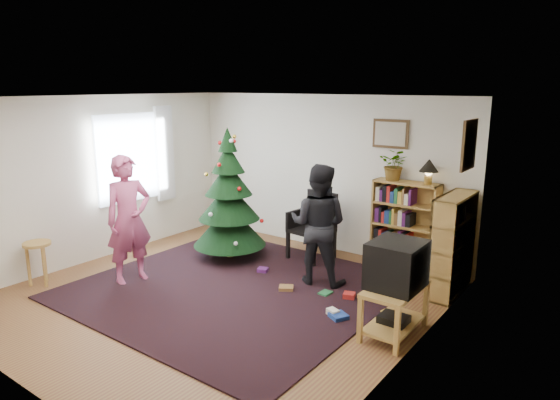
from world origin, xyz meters
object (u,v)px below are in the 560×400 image
Objects in this scene: person_standing at (129,220)px; person_by_chair at (318,225)px; picture_right at (469,145)px; table_lamp at (429,167)px; bookshelf_back at (405,225)px; crt_tv at (397,264)px; picture_back at (391,134)px; bookshelf_right at (453,244)px; potted_plant at (395,165)px; tv_stand at (394,306)px; stool at (38,252)px; armchair at (315,223)px; christmas_tree at (229,205)px.

person_standing reaches higher than person_by_chair.
picture_right is 1.70× the size of table_lamp.
crt_tv is (0.72, -1.95, 0.14)m from bookshelf_back.
bookshelf_back is (0.35, -0.14, -1.29)m from picture_back.
bookshelf_back is 0.92m from table_lamp.
potted_plant is at bearing 65.97° from bookshelf_right.
stool is (-4.42, -1.55, 0.14)m from tv_stand.
picture_back is 0.42× the size of bookshelf_right.
potted_plant is at bearing 24.22° from armchair.
christmas_tree reaches higher than bookshelf_right.
bookshelf_back is at bearing -33.63° from person_standing.
crt_tv is 1.62× the size of table_lamp.
christmas_tree is 1.56× the size of bookshelf_back.
tv_stand is at bearing -0.00° from crt_tv.
armchair is 1.91m from table_lamp.
picture_right reaches higher than picture_back.
table_lamp is (0.50, 0.00, 0.01)m from potted_plant.
tv_stand is at bearing -65.64° from person_standing.
picture_right is 2.68m from armchair.
bookshelf_back reaches higher than armchair.
tv_stand is (3.08, -0.78, -0.53)m from christmas_tree.
potted_plant is (-1.04, 0.46, 0.86)m from bookshelf_right.
christmas_tree is 1.16× the size of person_standing.
person_by_chair is at bearing 37.65° from stool.
picture_right is (1.33, -0.73, 0.00)m from picture_back.
picture_right is 1.00× the size of stool.
crt_tv reaches higher than tv_stand.
potted_plant is at bearing 45.04° from stool.
potted_plant is at bearing 115.33° from tv_stand.
crt_tv is at bearing 138.15° from person_by_chair.
picture_right is 1.80m from crt_tv.
picture_right is at bearing -132.85° from bookshelf_right.
picture_back is 1.79m from person_by_chair.
armchair is at bearing 141.80° from crt_tv.
table_lamp reaches higher than stool.
table_lamp is at bearing -11.78° from picture_back.
bookshelf_right is at bearing -26.75° from picture_back.
bookshelf_right is 2.85× the size of potted_plant.
person_standing is at bearing -136.37° from bookshelf_back.
table_lamp is at bearing -144.75° from person_by_chair.
person_standing is at bearing -168.38° from tv_stand.
armchair is 2.93× the size of table_lamp.
potted_plant reaches higher than person_by_chair.
stool is 3.78m from person_by_chair.
crt_tv is 0.55× the size of armchair.
person_standing is 4.95× the size of table_lamp.
christmas_tree is at bearing -3.98° from person_standing.
potted_plant is at bearing 180.00° from table_lamp.
bookshelf_right is 1.74m from person_by_chair.
tv_stand is at bearing 138.20° from person_by_chair.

